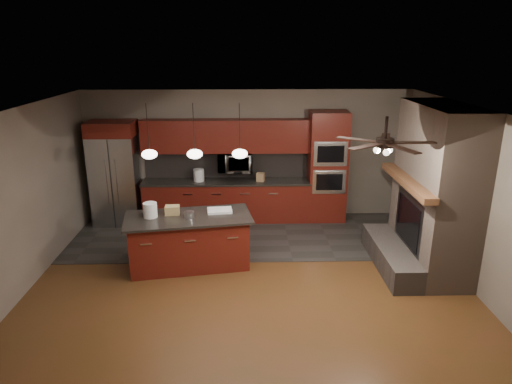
{
  "coord_description": "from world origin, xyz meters",
  "views": [
    {
      "loc": [
        -0.07,
        -6.73,
        3.7
      ],
      "look_at": [
        0.12,
        0.6,
        1.32
      ],
      "focal_mm": 32.0,
      "sensor_mm": 36.0,
      "label": 1
    }
  ],
  "objects_px": {
    "kitchen_island": "(189,241)",
    "white_bucket": "(150,210)",
    "paint_can": "(189,215)",
    "refrigerator": "(116,173)",
    "cardboard_box": "(172,210)",
    "microwave": "(235,162)",
    "counter_bucket": "(199,175)",
    "counter_box": "(261,177)",
    "oven_tower": "(327,167)",
    "paint_tray": "(220,210)"
  },
  "relations": [
    {
      "from": "kitchen_island",
      "to": "white_bucket",
      "type": "bearing_deg",
      "value": 172.21
    },
    {
      "from": "kitchen_island",
      "to": "paint_can",
      "type": "distance_m",
      "value": 0.51
    },
    {
      "from": "refrigerator",
      "to": "cardboard_box",
      "type": "bearing_deg",
      "value": -53.3
    },
    {
      "from": "microwave",
      "to": "white_bucket",
      "type": "height_order",
      "value": "microwave"
    },
    {
      "from": "microwave",
      "to": "refrigerator",
      "type": "xyz_separation_m",
      "value": [
        -2.53,
        -0.13,
        -0.2
      ]
    },
    {
      "from": "paint_can",
      "to": "counter_bucket",
      "type": "relative_size",
      "value": 0.62
    },
    {
      "from": "white_bucket",
      "to": "counter_box",
      "type": "bearing_deg",
      "value": 48.0
    },
    {
      "from": "refrigerator",
      "to": "cardboard_box",
      "type": "height_order",
      "value": "refrigerator"
    },
    {
      "from": "microwave",
      "to": "cardboard_box",
      "type": "distance_m",
      "value": 2.39
    },
    {
      "from": "oven_tower",
      "to": "paint_can",
      "type": "distance_m",
      "value": 3.52
    },
    {
      "from": "white_bucket",
      "to": "counter_box",
      "type": "distance_m",
      "value": 2.89
    },
    {
      "from": "white_bucket",
      "to": "paint_can",
      "type": "height_order",
      "value": "white_bucket"
    },
    {
      "from": "refrigerator",
      "to": "counter_box",
      "type": "relative_size",
      "value": 12.07
    },
    {
      "from": "oven_tower",
      "to": "microwave",
      "type": "height_order",
      "value": "oven_tower"
    },
    {
      "from": "refrigerator",
      "to": "paint_can",
      "type": "xyz_separation_m",
      "value": [
        1.79,
        -2.16,
        -0.13
      ]
    },
    {
      "from": "refrigerator",
      "to": "counter_bucket",
      "type": "bearing_deg",
      "value": 2.66
    },
    {
      "from": "counter_bucket",
      "to": "cardboard_box",
      "type": "bearing_deg",
      "value": -97.11
    },
    {
      "from": "oven_tower",
      "to": "counter_bucket",
      "type": "distance_m",
      "value": 2.76
    },
    {
      "from": "paint_can",
      "to": "white_bucket",
      "type": "bearing_deg",
      "value": 176.18
    },
    {
      "from": "kitchen_island",
      "to": "paint_tray",
      "type": "bearing_deg",
      "value": 13.48
    },
    {
      "from": "oven_tower",
      "to": "counter_bucket",
      "type": "bearing_deg",
      "value": 179.85
    },
    {
      "from": "counter_box",
      "to": "refrigerator",
      "type": "bearing_deg",
      "value": -161.55
    },
    {
      "from": "oven_tower",
      "to": "counter_box",
      "type": "relative_size",
      "value": 13.03
    },
    {
      "from": "paint_can",
      "to": "counter_box",
      "type": "distance_m",
      "value": 2.53
    },
    {
      "from": "paint_tray",
      "to": "microwave",
      "type": "bearing_deg",
      "value": 77.05
    },
    {
      "from": "refrigerator",
      "to": "paint_can",
      "type": "height_order",
      "value": "refrigerator"
    },
    {
      "from": "paint_can",
      "to": "counter_bucket",
      "type": "bearing_deg",
      "value": 91.19
    },
    {
      "from": "microwave",
      "to": "counter_bucket",
      "type": "distance_m",
      "value": 0.83
    },
    {
      "from": "microwave",
      "to": "paint_can",
      "type": "distance_m",
      "value": 2.43
    },
    {
      "from": "cardboard_box",
      "to": "counter_bucket",
      "type": "height_order",
      "value": "counter_bucket"
    },
    {
      "from": "counter_box",
      "to": "counter_bucket",
      "type": "bearing_deg",
      "value": -164.29
    },
    {
      "from": "paint_can",
      "to": "paint_tray",
      "type": "relative_size",
      "value": 0.38
    },
    {
      "from": "white_bucket",
      "to": "refrigerator",
      "type": "bearing_deg",
      "value": 118.28
    },
    {
      "from": "kitchen_island",
      "to": "cardboard_box",
      "type": "bearing_deg",
      "value": 150.31
    },
    {
      "from": "oven_tower",
      "to": "microwave",
      "type": "xyz_separation_m",
      "value": [
        -1.98,
        0.06,
        0.11
      ]
    },
    {
      "from": "microwave",
      "to": "counter_box",
      "type": "relative_size",
      "value": 4.01
    },
    {
      "from": "white_bucket",
      "to": "counter_box",
      "type": "height_order",
      "value": "white_bucket"
    },
    {
      "from": "white_bucket",
      "to": "paint_tray",
      "type": "relative_size",
      "value": 0.59
    },
    {
      "from": "paint_can",
      "to": "cardboard_box",
      "type": "bearing_deg",
      "value": 151.95
    },
    {
      "from": "cardboard_box",
      "to": "counter_box",
      "type": "height_order",
      "value": "counter_box"
    },
    {
      "from": "counter_bucket",
      "to": "white_bucket",
      "type": "bearing_deg",
      "value": -105.5
    },
    {
      "from": "kitchen_island",
      "to": "counter_bucket",
      "type": "height_order",
      "value": "counter_bucket"
    },
    {
      "from": "microwave",
      "to": "kitchen_island",
      "type": "xyz_separation_m",
      "value": [
        -0.76,
        -2.23,
        -0.83
      ]
    },
    {
      "from": "microwave",
      "to": "counter_bucket",
      "type": "bearing_deg",
      "value": -176.34
    },
    {
      "from": "kitchen_island",
      "to": "white_bucket",
      "type": "height_order",
      "value": "white_bucket"
    },
    {
      "from": "microwave",
      "to": "counter_box",
      "type": "distance_m",
      "value": 0.63
    },
    {
      "from": "oven_tower",
      "to": "white_bucket",
      "type": "distance_m",
      "value": 4.02
    },
    {
      "from": "oven_tower",
      "to": "paint_can",
      "type": "bearing_deg",
      "value": -140.52
    },
    {
      "from": "oven_tower",
      "to": "cardboard_box",
      "type": "xyz_separation_m",
      "value": [
        -3.02,
        -2.07,
        -0.19
      ]
    },
    {
      "from": "white_bucket",
      "to": "microwave",
      "type": "bearing_deg",
      "value": 58.24
    }
  ]
}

